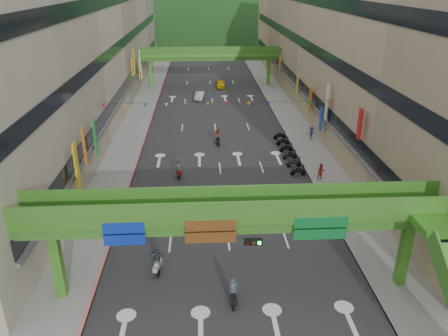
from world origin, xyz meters
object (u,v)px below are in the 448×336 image
(car_silver, at_px, (200,96))
(pedestrian_red, at_px, (321,173))
(overpass_near, at_px, (251,226))
(scooter_rider_mid, at_px, (218,137))
(car_yellow, at_px, (220,84))
(scooter_rider_near, at_px, (233,293))

(car_silver, distance_m, pedestrian_red, 34.67)
(overpass_near, distance_m, car_silver, 49.72)
(overpass_near, xyz_separation_m, car_silver, (-2.94, 49.43, -4.55))
(scooter_rider_mid, bearing_deg, overpass_near, -88.23)
(scooter_rider_mid, height_order, car_yellow, scooter_rider_mid)
(car_yellow, bearing_deg, scooter_rider_near, -93.32)
(scooter_rider_mid, distance_m, pedestrian_red, 14.70)
(overpass_near, xyz_separation_m, car_yellow, (0.86, 58.09, -4.52))
(car_silver, bearing_deg, overpass_near, -77.24)
(scooter_rider_near, relative_size, car_yellow, 0.47)
(overpass_near, bearing_deg, scooter_rider_mid, 91.77)
(scooter_rider_near, distance_m, car_yellow, 58.82)
(overpass_near, bearing_deg, car_yellow, 89.16)
(pedestrian_red, bearing_deg, overpass_near, -128.61)
(car_silver, bearing_deg, pedestrian_red, -60.41)
(overpass_near, relative_size, scooter_rider_mid, 13.46)
(scooter_rider_near, height_order, car_silver, scooter_rider_near)
(overpass_near, height_order, scooter_rider_near, overpass_near)
(scooter_rider_near, distance_m, pedestrian_red, 20.30)
(car_yellow, xyz_separation_m, pedestrian_red, (8.19, -41.20, 0.18))
(scooter_rider_near, bearing_deg, overpass_near, 32.45)
(car_silver, xyz_separation_m, car_yellow, (3.79, 8.67, 0.03))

